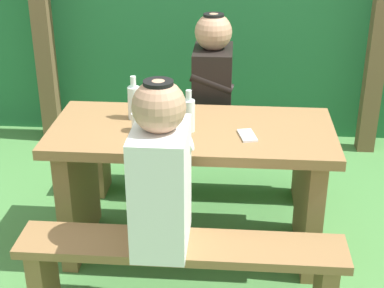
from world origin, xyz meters
TOP-DOWN VIEW (x-y plane):
  - ground_plane at (0.00, 0.00)m, footprint 12.00×12.00m
  - pergola_post_right at (1.17, 1.35)m, footprint 0.12×0.12m
  - picnic_table at (0.00, 0.00)m, footprint 1.40×0.64m
  - bench_near at (0.00, -0.58)m, footprint 1.40×0.24m
  - bench_far at (0.00, 0.58)m, footprint 1.40×0.24m
  - person_white_shirt at (-0.08, -0.58)m, footprint 0.25×0.35m
  - person_black_coat at (0.07, 0.58)m, footprint 0.25×0.35m
  - drinking_glass at (-0.25, -0.06)m, footprint 0.07×0.07m
  - bottle_left at (-0.01, -0.04)m, footprint 0.06×0.06m
  - bottle_right at (-0.30, 0.10)m, footprint 0.06×0.06m
  - cell_phone at (0.27, -0.08)m, footprint 0.10×0.15m

SIDE VIEW (x-z plane):
  - ground_plane at x=0.00m, z-range 0.00..0.00m
  - bench_near at x=0.00m, z-range 0.09..0.52m
  - bench_far at x=0.00m, z-range 0.09..0.52m
  - picnic_table at x=0.00m, z-range 0.13..0.84m
  - cell_phone at x=0.27m, z-range 0.71..0.72m
  - drinking_glass at x=-0.25m, z-range 0.71..0.80m
  - person_white_shirt at x=-0.08m, z-range 0.40..1.12m
  - person_black_coat at x=0.07m, z-range 0.40..1.12m
  - bottle_left at x=-0.01m, z-range 0.69..0.90m
  - bottle_right at x=-0.30m, z-range 0.68..0.91m
  - pergola_post_right at x=1.17m, z-range 0.00..2.11m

